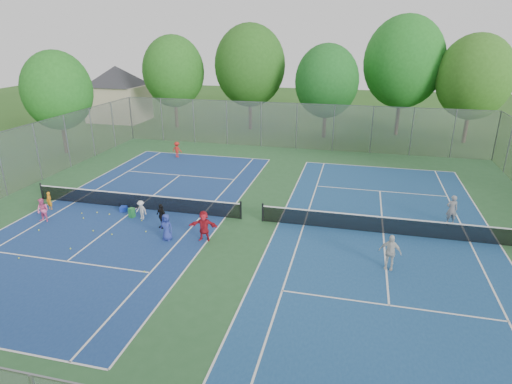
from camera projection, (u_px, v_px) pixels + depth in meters
ground at (252, 220)px, 23.57m from camera, size 120.00×120.00×0.00m
court_pad at (252, 220)px, 23.57m from camera, size 32.00×32.00×0.01m
court_left at (136, 208)px, 25.12m from camera, size 10.97×23.77×0.01m
court_right at (383, 233)px, 22.01m from camera, size 10.97×23.77×0.01m
net_left at (136, 201)px, 24.96m from camera, size 12.87×0.10×0.91m
net_right at (384, 225)px, 21.85m from camera, size 12.87×0.10×0.91m
fence_north at (297, 126)px, 37.43m from camera, size 32.00×0.10×4.00m
fence_west at (1, 165)px, 26.42m from camera, size 0.10×32.00×4.00m
house at (117, 84)px, 48.81m from camera, size 11.03×11.03×7.30m
tree_nw at (174, 71)px, 44.63m from camera, size 6.40×6.40×9.58m
tree_nl at (250, 66)px, 43.54m from camera, size 7.20×7.20×10.69m
tree_nc at (327, 81)px, 40.34m from camera, size 6.00×6.00×8.85m
tree_nr at (404, 62)px, 40.94m from camera, size 7.60×7.60×11.42m
tree_ne at (475, 77)px, 38.17m from camera, size 6.60×6.60×9.77m
tree_side_w at (57, 91)px, 35.05m from camera, size 5.60×5.60×8.47m
ball_crate at (124, 209)px, 24.68m from camera, size 0.42×0.42×0.31m
ball_hopper at (132, 213)px, 23.83m from camera, size 0.35×0.35×0.55m
student_a at (49, 201)px, 24.83m from camera, size 0.45×0.35×1.08m
student_b at (43, 210)px, 23.16m from camera, size 0.67×0.53×1.34m
student_c at (141, 210)px, 23.52m from camera, size 0.78×0.56×1.09m
student_d at (161, 216)px, 22.42m from camera, size 0.85×0.68×1.34m
student_e at (166, 227)px, 21.10m from camera, size 0.70×0.47×1.39m
student_f at (204, 226)px, 21.05m from camera, size 1.48×0.59×1.56m
child_far_baseline at (177, 150)px, 35.23m from camera, size 0.92×0.61×1.32m
instructor at (452, 210)px, 22.90m from camera, size 0.64×0.47×1.63m
teen_court_b at (390, 252)px, 18.45m from camera, size 1.01×0.57×1.63m
tennis_ball_0 at (142, 221)px, 23.42m from camera, size 0.07×0.07×0.07m
tennis_ball_1 at (83, 218)px, 23.72m from camera, size 0.07×0.07×0.07m
tennis_ball_2 at (146, 232)px, 22.11m from camera, size 0.07×0.07×0.07m
tennis_ball_3 at (109, 215)px, 24.22m from camera, size 0.07×0.07×0.07m
tennis_ball_4 at (39, 230)px, 22.27m from camera, size 0.07×0.07×0.07m
tennis_ball_5 at (19, 258)px, 19.52m from camera, size 0.07×0.07×0.07m
tennis_ball_6 at (82, 213)px, 24.36m from camera, size 0.07×0.07×0.07m
tennis_ball_7 at (112, 235)px, 21.80m from camera, size 0.07×0.07×0.07m
tennis_ball_8 at (144, 272)px, 18.41m from camera, size 0.07×0.07×0.07m
tennis_ball_9 at (93, 231)px, 22.21m from camera, size 0.07×0.07×0.07m
tennis_ball_10 at (70, 249)px, 20.36m from camera, size 0.07×0.07×0.07m
tennis_ball_11 at (97, 213)px, 24.45m from camera, size 0.07×0.07×0.07m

